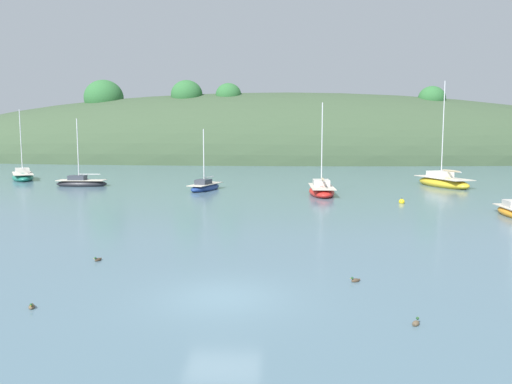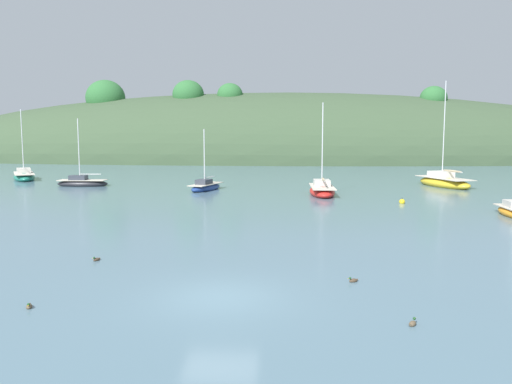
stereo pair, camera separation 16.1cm
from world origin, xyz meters
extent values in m
plane|color=slate|center=(0.00, 0.00, 0.00)|extent=(400.00, 400.00, 0.00)
ellipsoid|color=#384C33|center=(0.00, 85.03, 0.00)|extent=(150.00, 36.00, 26.04)
ellipsoid|color=#2D6633|center=(28.73, 80.57, 11.56)|extent=(4.91, 4.46, 4.46)
ellipsoid|color=#2D6633|center=(-8.38, 79.92, 12.29)|extent=(4.73, 4.30, 4.30)
ellipsoid|color=#2D6633|center=(-32.67, 82.37, 12.00)|extent=(7.49, 6.81, 6.81)
ellipsoid|color=#2D6633|center=(-16.20, 80.19, 12.40)|extent=(5.85, 5.32, 5.32)
ellipsoid|color=#196B56|center=(-27.92, 40.99, 0.29)|extent=(5.16, 6.79, 1.05)
cube|color=beige|center=(-27.92, 40.99, 0.76)|extent=(4.75, 6.25, 0.06)
cube|color=beige|center=(-28.17, 41.45, 1.04)|extent=(2.29, 2.53, 0.57)
cylinder|color=silver|center=(-28.08, 41.28, 4.40)|extent=(0.09, 0.09, 7.28)
cylinder|color=silver|center=(-27.40, 40.08, 1.45)|extent=(1.42, 2.43, 0.07)
ellipsoid|color=gold|center=(18.01, 36.38, 0.33)|extent=(4.82, 7.86, 1.19)
cube|color=beige|center=(18.01, 36.38, 0.86)|extent=(4.43, 7.23, 0.06)
cube|color=silver|center=(17.82, 36.94, 1.17)|extent=(2.33, 2.79, 0.62)
cylinder|color=silver|center=(17.89, 36.73, 5.69)|extent=(0.09, 0.09, 9.64)
cylinder|color=silver|center=(18.40, 35.25, 1.60)|extent=(1.08, 2.98, 0.07)
ellipsoid|color=tan|center=(18.40, 35.25, 1.65)|extent=(1.17, 2.90, 0.20)
ellipsoid|color=#232328|center=(-18.53, 34.68, 0.23)|extent=(5.21, 1.91, 0.83)
cube|color=beige|center=(-18.53, 34.68, 0.60)|extent=(4.80, 1.76, 0.06)
cube|color=#333842|center=(-18.94, 34.67, 0.84)|extent=(1.69, 1.19, 0.49)
cylinder|color=silver|center=(-18.79, 34.67, 3.70)|extent=(0.09, 0.09, 6.20)
cylinder|color=silver|center=(-17.70, 34.70, 1.21)|extent=(2.17, 0.14, 0.07)
ellipsoid|color=red|center=(5.27, 28.63, 0.28)|extent=(2.23, 6.30, 1.00)
cube|color=beige|center=(5.27, 28.63, 0.73)|extent=(2.05, 5.79, 0.06)
cube|color=beige|center=(5.26, 29.13, 1.00)|extent=(1.42, 2.03, 0.55)
cylinder|color=silver|center=(5.26, 28.94, 4.35)|extent=(0.09, 0.09, 7.25)
cylinder|color=silver|center=(5.28, 27.62, 1.40)|extent=(0.11, 2.63, 0.07)
ellipsoid|color=tan|center=(5.28, 27.62, 1.45)|extent=(0.24, 2.53, 0.20)
ellipsoid|color=navy|center=(-5.44, 31.69, 0.22)|extent=(3.11, 5.23, 0.79)
cube|color=beige|center=(-5.44, 31.69, 0.57)|extent=(2.87, 4.81, 0.06)
cube|color=#333842|center=(-5.56, 31.31, 0.81)|extent=(1.53, 1.84, 0.48)
cylinder|color=silver|center=(-5.51, 31.45, 3.15)|extent=(0.09, 0.09, 5.15)
cylinder|color=silver|center=(-5.20, 32.44, 1.17)|extent=(0.70, 2.00, 0.07)
sphere|color=yellow|center=(11.03, 23.45, 0.12)|extent=(0.44, 0.44, 0.44)
cylinder|color=black|center=(11.03, 23.45, 0.39)|extent=(0.04, 0.04, 0.10)
ellipsoid|color=brown|center=(-5.79, -1.41, 0.04)|extent=(0.29, 0.38, 0.16)
sphere|color=#1E4723|center=(-5.73, -1.54, 0.16)|extent=(0.09, 0.09, 0.09)
cone|color=gold|center=(-5.71, -1.60, 0.15)|extent=(0.05, 0.05, 0.04)
cone|color=brown|center=(-5.84, -1.26, 0.08)|extent=(0.09, 0.10, 0.08)
ellipsoid|color=#473828|center=(4.62, 2.03, 0.04)|extent=(0.38, 0.32, 0.16)
sphere|color=#1E4723|center=(4.49, 1.96, 0.16)|extent=(0.09, 0.09, 0.09)
cone|color=gold|center=(4.43, 1.93, 0.15)|extent=(0.06, 0.05, 0.04)
cone|color=#473828|center=(4.76, 2.10, 0.08)|extent=(0.10, 0.10, 0.08)
ellipsoid|color=#473828|center=(-5.86, 4.55, 0.04)|extent=(0.31, 0.38, 0.16)
sphere|color=#1E4723|center=(-5.92, 4.42, 0.16)|extent=(0.09, 0.09, 0.09)
cone|color=gold|center=(-5.95, 4.36, 0.15)|extent=(0.05, 0.06, 0.04)
cone|color=#473828|center=(-5.80, 4.69, 0.08)|extent=(0.10, 0.10, 0.08)
ellipsoid|color=brown|center=(5.74, -2.19, 0.04)|extent=(0.33, 0.38, 0.16)
sphere|color=#1E4723|center=(5.82, -2.06, 0.16)|extent=(0.09, 0.09, 0.09)
cone|color=gold|center=(5.85, -2.01, 0.15)|extent=(0.05, 0.06, 0.04)
cone|color=brown|center=(5.66, -2.32, 0.08)|extent=(0.10, 0.10, 0.08)
camera|label=1|loc=(2.01, -16.51, 5.41)|focal=36.35mm
camera|label=2|loc=(2.17, -16.50, 5.41)|focal=36.35mm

